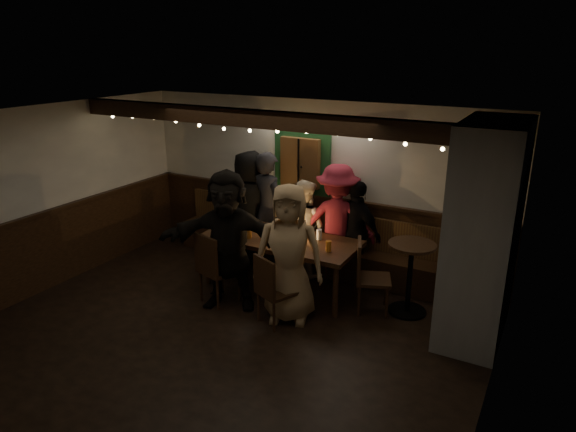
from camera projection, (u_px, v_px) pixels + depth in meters
The scene contains 13 objects.
room at pixel (353, 231), 6.66m from camera, with size 6.02×5.01×2.62m.
dining_table at pixel (281, 242), 7.24m from camera, with size 2.20×0.94×0.95m.
chair_near_left at pixel (213, 265), 6.86m from camera, with size 0.56×0.56×1.01m.
chair_near_right at pixel (271, 287), 6.34m from camera, with size 0.56×0.56×0.93m.
chair_end at pixel (367, 272), 6.68m from camera, with size 0.57×0.57×0.98m.
high_top at pixel (410, 269), 6.62m from camera, with size 0.61×0.61×0.97m.
person_a at pixel (250, 207), 8.19m from camera, with size 0.88×0.57×1.81m, color black.
person_b at pixel (268, 210), 8.00m from camera, with size 0.67×0.44×1.84m, color black.
person_c at pixel (304, 227), 7.76m from camera, with size 0.72×0.56×1.48m, color #C6B499.
person_d at pixel (337, 222), 7.59m from camera, with size 1.13×0.65×1.75m, color maroon.
person_e at pixel (357, 232), 7.49m from camera, with size 0.90×0.37×1.53m, color black.
person_f at pixel (228, 240), 6.71m from camera, with size 1.74×0.55×1.88m, color black.
person_g at pixel (289, 254), 6.38m from camera, with size 0.88×0.57×1.79m, color tan.
Camera 1 is at (3.33, -4.47, 3.38)m, focal length 32.00 mm.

